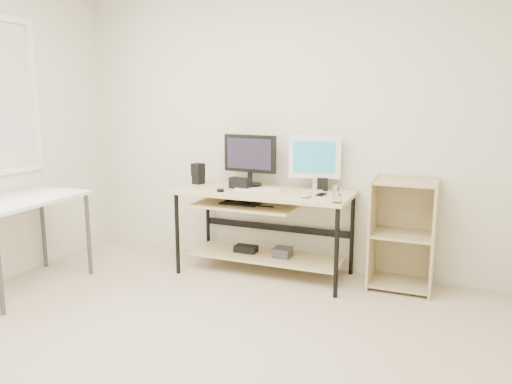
{
  "coord_description": "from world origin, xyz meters",
  "views": [
    {
      "loc": [
        1.55,
        -2.26,
        1.54
      ],
      "look_at": [
        0.07,
        1.3,
        0.81
      ],
      "focal_mm": 35.0,
      "sensor_mm": 36.0,
      "label": 1
    }
  ],
  "objects_px": {
    "black_monitor": "(250,157)",
    "white_imac": "(315,158)",
    "desk": "(262,214)",
    "shelf_unit": "(403,233)",
    "audio_controller": "(200,174)",
    "side_table": "(20,208)"
  },
  "relations": [
    {
      "from": "white_imac",
      "to": "audio_controller",
      "type": "relative_size",
      "value": 2.93
    },
    {
      "from": "desk",
      "to": "white_imac",
      "type": "relative_size",
      "value": 3.16
    },
    {
      "from": "desk",
      "to": "audio_controller",
      "type": "bearing_deg",
      "value": 169.81
    },
    {
      "from": "audio_controller",
      "to": "white_imac",
      "type": "bearing_deg",
      "value": 11.58
    },
    {
      "from": "audio_controller",
      "to": "shelf_unit",
      "type": "bearing_deg",
      "value": 8.44
    },
    {
      "from": "white_imac",
      "to": "audio_controller",
      "type": "xyz_separation_m",
      "value": [
        -1.08,
        -0.08,
        -0.19
      ]
    },
    {
      "from": "desk",
      "to": "black_monitor",
      "type": "bearing_deg",
      "value": 137.59
    },
    {
      "from": "side_table",
      "to": "desk",
      "type": "bearing_deg",
      "value": 32.65
    },
    {
      "from": "desk",
      "to": "white_imac",
      "type": "distance_m",
      "value": 0.66
    },
    {
      "from": "white_imac",
      "to": "desk",
      "type": "bearing_deg",
      "value": -165.59
    },
    {
      "from": "desk",
      "to": "shelf_unit",
      "type": "height_order",
      "value": "shelf_unit"
    },
    {
      "from": "black_monitor",
      "to": "white_imac",
      "type": "xyz_separation_m",
      "value": [
        0.59,
        0.03,
        0.01
      ]
    },
    {
      "from": "side_table",
      "to": "audio_controller",
      "type": "relative_size",
      "value": 6.18
    },
    {
      "from": "desk",
      "to": "shelf_unit",
      "type": "xyz_separation_m",
      "value": [
        1.18,
        0.16,
        -0.09
      ]
    },
    {
      "from": "desk",
      "to": "shelf_unit",
      "type": "bearing_deg",
      "value": 7.77
    },
    {
      "from": "side_table",
      "to": "audio_controller",
      "type": "height_order",
      "value": "audio_controller"
    },
    {
      "from": "shelf_unit",
      "to": "black_monitor",
      "type": "xyz_separation_m",
      "value": [
        -1.36,
        0.01,
        0.56
      ]
    },
    {
      "from": "desk",
      "to": "shelf_unit",
      "type": "relative_size",
      "value": 1.67
    },
    {
      "from": "black_monitor",
      "to": "audio_controller",
      "type": "relative_size",
      "value": 3.12
    },
    {
      "from": "black_monitor",
      "to": "audio_controller",
      "type": "height_order",
      "value": "black_monitor"
    },
    {
      "from": "shelf_unit",
      "to": "audio_controller",
      "type": "height_order",
      "value": "audio_controller"
    },
    {
      "from": "white_imac",
      "to": "black_monitor",
      "type": "bearing_deg",
      "value": 170.91
    }
  ]
}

